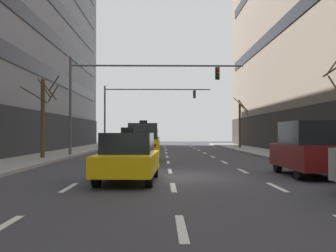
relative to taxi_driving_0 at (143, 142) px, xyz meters
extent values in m
plane|color=#38383D|center=(1.43, -8.38, -1.08)|extent=(120.00, 120.00, 0.00)
cube|color=silver|center=(-1.66, -11.38, -1.07)|extent=(0.16, 2.00, 0.01)
cube|color=silver|center=(-1.66, -6.38, -1.07)|extent=(0.16, 2.00, 0.01)
cube|color=silver|center=(-1.66, -1.38, -1.07)|extent=(0.16, 2.00, 0.01)
cube|color=silver|center=(-1.66, 3.62, -1.07)|extent=(0.16, 2.00, 0.01)
cube|color=silver|center=(-1.66, 8.62, -1.07)|extent=(0.16, 2.00, 0.01)
cube|color=silver|center=(-1.66, 13.62, -1.07)|extent=(0.16, 2.00, 0.01)
cube|color=silver|center=(-1.66, 18.62, -1.07)|extent=(0.16, 2.00, 0.01)
cube|color=silver|center=(-1.66, 23.62, -1.07)|extent=(0.16, 2.00, 0.01)
cube|color=silver|center=(1.43, -16.38, -1.07)|extent=(0.16, 2.00, 0.01)
cube|color=silver|center=(1.43, -11.38, -1.07)|extent=(0.16, 2.00, 0.01)
cube|color=silver|center=(1.43, -6.38, -1.07)|extent=(0.16, 2.00, 0.01)
cube|color=silver|center=(1.43, -1.38, -1.07)|extent=(0.16, 2.00, 0.01)
cube|color=silver|center=(1.43, 3.62, -1.07)|extent=(0.16, 2.00, 0.01)
cube|color=silver|center=(1.43, 8.62, -1.07)|extent=(0.16, 2.00, 0.01)
cube|color=silver|center=(1.43, 13.62, -1.07)|extent=(0.16, 2.00, 0.01)
cube|color=silver|center=(1.43, 18.62, -1.07)|extent=(0.16, 2.00, 0.01)
cube|color=silver|center=(1.43, 23.62, -1.07)|extent=(0.16, 2.00, 0.01)
cube|color=silver|center=(4.51, -11.38, -1.07)|extent=(0.16, 2.00, 0.01)
cube|color=silver|center=(4.51, -6.38, -1.07)|extent=(0.16, 2.00, 0.01)
cube|color=silver|center=(4.51, -1.38, -1.07)|extent=(0.16, 2.00, 0.01)
cube|color=silver|center=(4.51, 3.62, -1.07)|extent=(0.16, 2.00, 0.01)
cube|color=silver|center=(4.51, 8.62, -1.07)|extent=(0.16, 2.00, 0.01)
cube|color=silver|center=(4.51, 13.62, -1.07)|extent=(0.16, 2.00, 0.01)
cube|color=silver|center=(4.51, 18.62, -1.07)|extent=(0.16, 2.00, 0.01)
cube|color=silver|center=(4.51, 23.62, -1.07)|extent=(0.16, 2.00, 0.01)
cylinder|color=black|center=(-0.83, 1.36, -0.74)|extent=(0.23, 0.67, 0.67)
cylinder|color=black|center=(0.79, 1.38, -0.74)|extent=(0.23, 0.67, 0.67)
cylinder|color=black|center=(-0.79, -1.38, -0.74)|extent=(0.23, 0.67, 0.67)
cylinder|color=black|center=(0.83, -1.36, -0.74)|extent=(0.23, 0.67, 0.67)
cube|color=yellow|center=(0.00, 0.00, -0.29)|extent=(1.92, 4.48, 0.91)
cube|color=black|center=(0.00, 0.00, 0.63)|extent=(1.66, 2.66, 0.91)
cube|color=white|center=(-0.68, 2.18, -0.13)|extent=(0.20, 0.08, 0.14)
cube|color=red|center=(-0.63, -2.20, -0.13)|extent=(0.20, 0.08, 0.14)
cube|color=white|center=(0.63, 2.20, -0.13)|extent=(0.20, 0.08, 0.14)
cube|color=red|center=(0.68, -2.18, -0.13)|extent=(0.20, 0.08, 0.14)
cube|color=black|center=(0.00, 0.00, 1.17)|extent=(0.45, 0.21, 0.18)
cylinder|color=black|center=(-0.85, 21.70, -0.77)|extent=(0.23, 0.63, 0.62)
cylinder|color=black|center=(0.65, 21.65, -0.77)|extent=(0.23, 0.63, 0.62)
cylinder|color=black|center=(-0.93, 19.15, -0.77)|extent=(0.23, 0.63, 0.62)
cylinder|color=black|center=(0.58, 19.11, -0.77)|extent=(0.23, 0.63, 0.62)
cube|color=#474C51|center=(-0.14, 20.40, -0.34)|extent=(1.86, 4.19, 0.85)
cube|color=black|center=(-0.14, 20.40, 0.51)|extent=(1.58, 2.49, 0.85)
cube|color=white|center=(-0.68, 22.45, -0.19)|extent=(0.19, 0.08, 0.13)
cube|color=red|center=(-0.80, 18.39, -0.19)|extent=(0.19, 0.08, 0.13)
cube|color=white|center=(0.53, 22.42, -0.19)|extent=(0.19, 0.08, 0.13)
cube|color=red|center=(0.41, 18.35, -0.19)|extent=(0.19, 0.08, 0.13)
cylinder|color=black|center=(-0.73, -8.68, -0.75)|extent=(0.24, 0.66, 0.65)
cylinder|color=black|center=(0.83, -8.75, -0.75)|extent=(0.24, 0.66, 0.65)
cylinder|color=black|center=(-0.85, -11.32, -0.75)|extent=(0.24, 0.66, 0.65)
cylinder|color=black|center=(0.71, -11.39, -0.75)|extent=(0.24, 0.66, 0.65)
cube|color=yellow|center=(-0.01, -10.04, -0.44)|extent=(1.99, 4.39, 0.63)
cube|color=black|center=(-0.02, -10.23, 0.21)|extent=(1.65, 1.93, 0.67)
cube|color=white|center=(-0.55, -7.90, -0.33)|extent=(0.20, 0.09, 0.14)
cube|color=red|center=(-0.74, -12.12, -0.33)|extent=(0.20, 0.09, 0.14)
cube|color=white|center=(0.71, -7.95, -0.33)|extent=(0.20, 0.09, 0.14)
cube|color=red|center=(0.52, -12.18, -0.33)|extent=(0.20, 0.09, 0.14)
cube|color=black|center=(-0.02, -10.23, 0.63)|extent=(0.44, 0.22, 0.18)
cylinder|color=black|center=(5.79, -7.13, -0.76)|extent=(0.21, 0.64, 0.63)
cylinder|color=black|center=(7.32, -7.14, -0.76)|extent=(0.21, 0.64, 0.63)
cylinder|color=black|center=(5.77, -9.72, -0.76)|extent=(0.21, 0.64, 0.63)
cube|color=maroon|center=(6.55, -8.43, -0.33)|extent=(1.79, 4.24, 0.86)
cube|color=black|center=(6.55, -8.43, 0.54)|extent=(1.55, 2.51, 0.86)
cube|color=white|center=(5.94, -6.35, -0.18)|extent=(0.19, 0.08, 0.13)
cube|color=red|center=(5.92, -10.50, -0.18)|extent=(0.19, 0.08, 0.13)
cube|color=white|center=(7.18, -6.36, -0.18)|extent=(0.19, 0.08, 0.13)
cylinder|color=#4C4C51|center=(-5.14, 3.82, 2.39)|extent=(0.18, 0.18, 6.66)
cylinder|color=#4C4C51|center=(0.75, 3.82, 5.12)|extent=(11.79, 0.12, 0.12)
cube|color=black|center=(4.88, 3.82, 4.60)|extent=(0.28, 0.24, 0.84)
sphere|color=red|center=(4.88, 3.68, 4.86)|extent=(0.17, 0.17, 0.17)
sphere|color=#523505|center=(4.88, 3.68, 4.60)|extent=(0.17, 0.17, 0.17)
sphere|color=#073E10|center=(4.88, 3.68, 4.34)|extent=(0.17, 0.17, 0.17)
cylinder|color=#4C4C51|center=(-5.14, 19.97, 2.36)|extent=(0.18, 0.18, 6.59)
cylinder|color=#4C4C51|center=(0.60, 19.97, 5.27)|extent=(11.48, 0.12, 0.12)
cube|color=black|center=(4.62, 19.97, 4.75)|extent=(0.28, 0.24, 0.84)
sphere|color=#4B0704|center=(4.62, 19.83, 5.01)|extent=(0.17, 0.17, 0.17)
sphere|color=#523505|center=(4.62, 19.83, 4.75)|extent=(0.17, 0.17, 0.17)
sphere|color=green|center=(4.62, 19.83, 4.49)|extent=(0.17, 0.17, 0.17)
cylinder|color=#42301E|center=(8.12, -7.08, 2.53)|extent=(0.34, 1.65, 0.96)
cylinder|color=#42301E|center=(8.33, -6.65, 3.42)|extent=(1.21, 1.25, 1.11)
cylinder|color=#4C3823|center=(8.92, 16.64, 1.26)|extent=(0.22, 0.22, 4.38)
cylinder|color=#42301E|center=(9.18, 16.07, 2.93)|extent=(1.21, 0.61, 1.41)
cylinder|color=#42301E|center=(8.76, 16.09, 3.50)|extent=(1.17, 0.40, 1.17)
cylinder|color=#42301E|center=(9.15, 16.07, 3.23)|extent=(1.20, 0.54, 1.20)
cylinder|color=#42301E|center=(9.17, 16.21, 3.23)|extent=(0.94, 0.57, 1.14)
cylinder|color=#4C3823|center=(-6.07, 0.70, 1.41)|extent=(0.25, 0.25, 4.70)
cylinder|color=#42301E|center=(-5.58, 1.12, 2.92)|extent=(0.93, 1.06, 0.96)
cylinder|color=#42301E|center=(-5.52, 1.14, 3.58)|extent=(0.96, 1.17, 0.86)
cylinder|color=#42301E|center=(-6.35, -0.18, 2.75)|extent=(1.80, 0.64, 1.06)
cylinder|color=#42301E|center=(-5.89, 0.36, 3.17)|extent=(0.76, 0.45, 1.15)
cylinder|color=#42301E|center=(-5.56, 0.46, 2.97)|extent=(0.55, 1.07, 0.90)
camera|label=1|loc=(1.10, -23.16, 0.54)|focal=42.42mm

